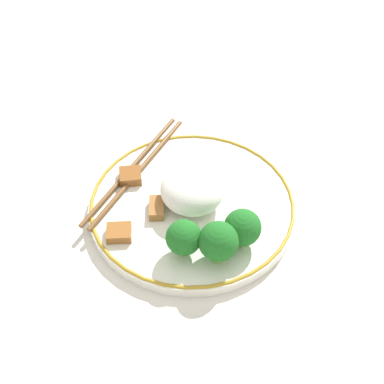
{
  "coord_description": "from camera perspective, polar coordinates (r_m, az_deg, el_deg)",
  "views": [
    {
      "loc": [
        0.32,
        0.35,
        0.53
      ],
      "look_at": [
        0.0,
        0.0,
        0.04
      ],
      "focal_mm": 50.0,
      "sensor_mm": 36.0,
      "label": 1
    }
  ],
  "objects": [
    {
      "name": "ground_plane",
      "position": [
        0.71,
        0.0,
        -1.98
      ],
      "size": [
        3.0,
        3.0,
        0.0
      ],
      "primitive_type": "plane",
      "color": "silver"
    },
    {
      "name": "plate",
      "position": [
        0.7,
        0.0,
        -1.46
      ],
      "size": [
        0.27,
        0.27,
        0.02
      ],
      "color": "white",
      "rests_on": "ground_plane"
    },
    {
      "name": "rice_mound",
      "position": [
        0.68,
        -0.14,
        0.44
      ],
      "size": [
        0.08,
        0.08,
        0.05
      ],
      "color": "white",
      "rests_on": "plate"
    },
    {
      "name": "broccoli_back_left",
      "position": [
        0.62,
        -0.88,
        -4.9
      ],
      "size": [
        0.04,
        0.04,
        0.05
      ],
      "color": "#7FB756",
      "rests_on": "plate"
    },
    {
      "name": "broccoli_back_center",
      "position": [
        0.62,
        2.83,
        -5.32
      ],
      "size": [
        0.05,
        0.05,
        0.06
      ],
      "color": "#7FB756",
      "rests_on": "plate"
    },
    {
      "name": "broccoli_back_right",
      "position": [
        0.64,
        5.59,
        -3.7
      ],
      "size": [
        0.05,
        0.05,
        0.05
      ],
      "color": "#7FB756",
      "rests_on": "plate"
    },
    {
      "name": "meat_near_front",
      "position": [
        0.66,
        -7.78,
        -4.32
      ],
      "size": [
        0.04,
        0.04,
        0.01
      ],
      "color": "#995B28",
      "rests_on": "plate"
    },
    {
      "name": "meat_near_left",
      "position": [
        0.68,
        -3.8,
        -1.7
      ],
      "size": [
        0.04,
        0.04,
        0.01
      ],
      "color": "#9E6633",
      "rests_on": "plate"
    },
    {
      "name": "meat_near_right",
      "position": [
        0.73,
        -6.58,
        1.7
      ],
      "size": [
        0.04,
        0.04,
        0.01
      ],
      "color": "brown",
      "rests_on": "plate"
    },
    {
      "name": "meat_near_back",
      "position": [
        0.71,
        0.5,
        0.99
      ],
      "size": [
        0.04,
        0.04,
        0.01
      ],
      "color": "brown",
      "rests_on": "plate"
    },
    {
      "name": "chopsticks",
      "position": [
        0.74,
        -6.09,
        2.4
      ],
      "size": [
        0.23,
        0.1,
        0.01
      ],
      "color": "brown",
      "rests_on": "plate"
    }
  ]
}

